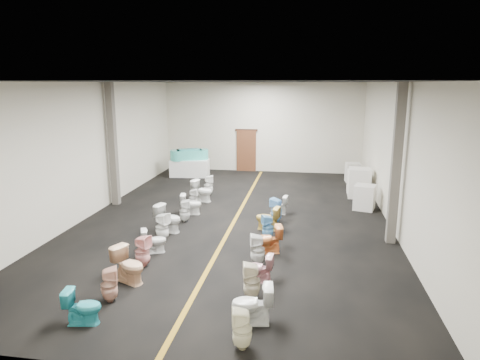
% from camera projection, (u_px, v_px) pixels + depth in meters
% --- Properties ---
extents(floor, '(16.00, 16.00, 0.00)m').
position_uv_depth(floor, '(236.00, 218.00, 14.47)').
color(floor, black).
rests_on(floor, ground).
extents(ceiling, '(16.00, 16.00, 0.00)m').
position_uv_depth(ceiling, '(236.00, 82.00, 13.47)').
color(ceiling, black).
rests_on(ceiling, ground).
extents(wall_back, '(10.00, 0.00, 10.00)m').
position_uv_depth(wall_back, '(262.00, 128.00, 21.67)').
color(wall_back, beige).
rests_on(wall_back, ground).
extents(wall_front, '(10.00, 0.00, 10.00)m').
position_uv_depth(wall_front, '(145.00, 238.00, 6.27)').
color(wall_front, beige).
rests_on(wall_front, ground).
extents(wall_left, '(0.00, 16.00, 16.00)m').
position_uv_depth(wall_left, '(93.00, 149.00, 14.74)').
color(wall_left, beige).
rests_on(wall_left, ground).
extents(wall_right, '(0.00, 16.00, 16.00)m').
position_uv_depth(wall_right, '(395.00, 156.00, 13.20)').
color(wall_right, beige).
rests_on(wall_right, ground).
extents(aisle_stripe, '(0.12, 15.60, 0.01)m').
position_uv_depth(aisle_stripe, '(236.00, 218.00, 14.47)').
color(aisle_stripe, '#936A15').
rests_on(aisle_stripe, floor).
extents(back_door, '(1.00, 0.10, 2.10)m').
position_uv_depth(back_door, '(246.00, 151.00, 22.00)').
color(back_door, '#562D19').
rests_on(back_door, floor).
extents(door_frame, '(1.15, 0.08, 0.10)m').
position_uv_depth(door_frame, '(246.00, 130.00, 21.78)').
color(door_frame, '#331C11').
rests_on(door_frame, back_door).
extents(column_left, '(0.25, 0.25, 4.50)m').
position_uv_depth(column_left, '(113.00, 145.00, 15.66)').
color(column_left, '#59544C').
rests_on(column_left, floor).
extents(column_right, '(0.25, 0.25, 4.50)m').
position_uv_depth(column_right, '(396.00, 165.00, 11.80)').
color(column_right, '#59544C').
rests_on(column_right, floor).
extents(display_table, '(1.92, 1.08, 0.82)m').
position_uv_depth(display_table, '(190.00, 168.00, 20.90)').
color(display_table, white).
rests_on(display_table, floor).
extents(bathtub, '(1.76, 1.13, 0.55)m').
position_uv_depth(bathtub, '(189.00, 155.00, 20.75)').
color(bathtub, '#42BFB0').
rests_on(bathtub, display_table).
extents(appliance_crate_a, '(0.86, 0.86, 0.89)m').
position_uv_depth(appliance_crate_a, '(364.00, 197.00, 15.37)').
color(appliance_crate_a, silver).
rests_on(appliance_crate_a, floor).
extents(appliance_crate_b, '(0.89, 0.89, 1.16)m').
position_uv_depth(appliance_crate_b, '(359.00, 183.00, 17.02)').
color(appliance_crate_b, white).
rests_on(appliance_crate_b, floor).
extents(appliance_crate_c, '(0.85, 0.85, 0.90)m').
position_uv_depth(appliance_crate_c, '(357.00, 181.00, 17.86)').
color(appliance_crate_c, silver).
rests_on(appliance_crate_c, floor).
extents(appliance_crate_d, '(0.67, 0.67, 0.89)m').
position_uv_depth(appliance_crate_d, '(353.00, 173.00, 19.63)').
color(appliance_crate_d, silver).
rests_on(appliance_crate_d, floor).
extents(toilet_left_0, '(0.74, 0.49, 0.70)m').
position_uv_depth(toilet_left_0, '(83.00, 307.00, 8.06)').
color(toilet_left_0, teal).
rests_on(toilet_left_0, floor).
extents(toilet_left_1, '(0.46, 0.46, 0.76)m').
position_uv_depth(toilet_left_1, '(109.00, 285.00, 8.87)').
color(toilet_left_1, '#D9A089').
rests_on(toilet_left_1, floor).
extents(toilet_left_2, '(0.93, 0.76, 0.83)m').
position_uv_depth(toilet_left_2, '(129.00, 265.00, 9.74)').
color(toilet_left_2, '#E3B187').
rests_on(toilet_left_2, floor).
extents(toilet_left_3, '(0.45, 0.44, 0.82)m').
position_uv_depth(toilet_left_3, '(142.00, 251.00, 10.55)').
color(toilet_left_3, '#EBA39F').
rests_on(toilet_left_3, floor).
extents(toilet_left_4, '(0.75, 0.59, 0.67)m').
position_uv_depth(toilet_left_4, '(154.00, 241.00, 11.46)').
color(toilet_left_4, silver).
rests_on(toilet_left_4, floor).
extents(toilet_left_5, '(0.48, 0.48, 0.84)m').
position_uv_depth(toilet_left_5, '(162.00, 227.00, 12.29)').
color(toilet_left_5, white).
rests_on(toilet_left_5, floor).
extents(toilet_left_6, '(0.92, 0.67, 0.84)m').
position_uv_depth(toilet_left_6, '(169.00, 218.00, 13.07)').
color(toilet_left_6, silver).
rests_on(toilet_left_6, floor).
extents(toilet_left_7, '(0.43, 0.43, 0.74)m').
position_uv_depth(toilet_left_7, '(185.00, 211.00, 14.02)').
color(toilet_left_7, white).
rests_on(toilet_left_7, floor).
extents(toilet_left_8, '(0.77, 0.51, 0.73)m').
position_uv_depth(toilet_left_8, '(191.00, 204.00, 14.82)').
color(toilet_left_8, white).
rests_on(toilet_left_8, floor).
extents(toilet_left_9, '(0.32, 0.31, 0.68)m').
position_uv_depth(toilet_left_9, '(193.00, 198.00, 15.70)').
color(toilet_left_9, silver).
rests_on(toilet_left_9, floor).
extents(toilet_left_10, '(0.90, 0.66, 0.83)m').
position_uv_depth(toilet_left_10, '(202.00, 191.00, 16.44)').
color(toilet_left_10, white).
rests_on(toilet_left_10, floor).
extents(toilet_left_11, '(0.44, 0.43, 0.82)m').
position_uv_depth(toilet_left_11, '(208.00, 185.00, 17.36)').
color(toilet_left_11, white).
rests_on(toilet_left_11, floor).
extents(toilet_right_0, '(0.41, 0.40, 0.75)m').
position_uv_depth(toilet_right_0, '(242.00, 329.00, 7.27)').
color(toilet_right_0, '#F2EBC5').
rests_on(toilet_right_0, floor).
extents(toilet_right_1, '(0.83, 0.54, 0.79)m').
position_uv_depth(toilet_right_1, '(252.00, 304.00, 8.04)').
color(toilet_right_1, white).
rests_on(toilet_right_1, floor).
extents(toilet_right_2, '(0.43, 0.43, 0.80)m').
position_uv_depth(toilet_right_2, '(252.00, 281.00, 8.99)').
color(toilet_right_2, beige).
rests_on(toilet_right_2, floor).
extents(toilet_right_3, '(0.68, 0.42, 0.67)m').
position_uv_depth(toilet_right_3, '(259.00, 268.00, 9.76)').
color(toilet_right_3, '#E09FA6').
rests_on(toilet_right_3, floor).
extents(toilet_right_4, '(0.43, 0.42, 0.80)m').
position_uv_depth(toilet_right_4, '(258.00, 249.00, 10.68)').
color(toilet_right_4, silver).
rests_on(toilet_right_4, floor).
extents(toilet_right_5, '(0.83, 0.59, 0.77)m').
position_uv_depth(toilet_right_5, '(268.00, 239.00, 11.43)').
color(toilet_right_5, orange).
rests_on(toilet_right_5, floor).
extents(toilet_right_6, '(0.44, 0.44, 0.74)m').
position_uv_depth(toilet_right_6, '(268.00, 227.00, 12.43)').
color(toilet_right_6, '#67ACDB').
rests_on(toilet_right_6, floor).
extents(toilet_right_7, '(0.80, 0.54, 0.75)m').
position_uv_depth(toilet_right_7, '(268.00, 218.00, 13.24)').
color(toilet_right_7, gold).
rests_on(toilet_right_7, floor).
extents(toilet_right_8, '(0.49, 0.48, 0.80)m').
position_uv_depth(toilet_right_8, '(277.00, 210.00, 13.99)').
color(toilet_right_8, '#76B5E9').
rests_on(toilet_right_8, floor).
extents(toilet_right_9, '(0.69, 0.44, 0.66)m').
position_uv_depth(toilet_right_9, '(278.00, 205.00, 14.86)').
color(toilet_right_9, white).
rests_on(toilet_right_9, floor).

